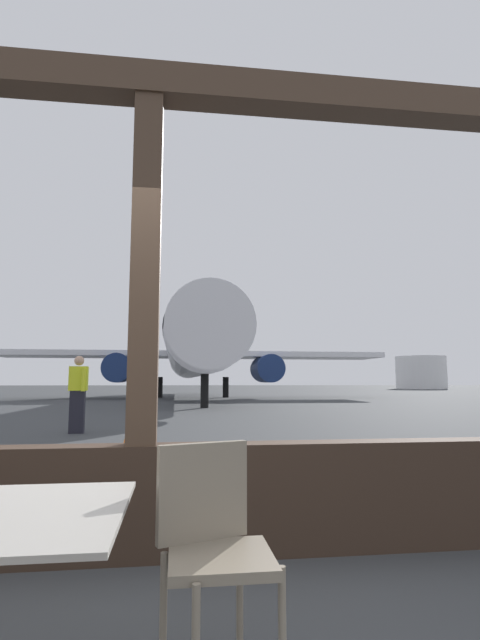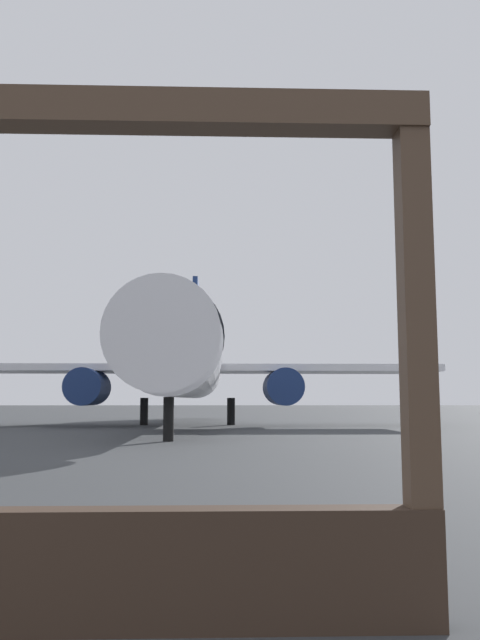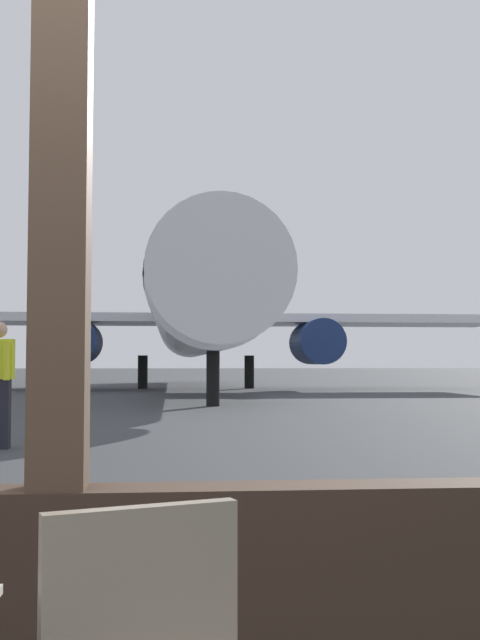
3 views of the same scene
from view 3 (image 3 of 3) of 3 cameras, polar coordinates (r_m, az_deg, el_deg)
name	(u,v)px [view 3 (image 3 of 3)]	position (r m, az deg, el deg)	size (l,w,h in m)	color
ground_plane	(164,384)	(42.86, -5.60, -4.68)	(220.00, 220.00, 0.00)	#383A3D
window_frame	(59,364)	(2.87, -13.10, -3.14)	(9.20, 0.24, 3.46)	#38281E
airplane	(198,312)	(33.19, -3.10, 0.59)	(26.80, 31.70, 10.19)	silver
traffic_cone	(58,506)	(5.14, -13.19, -13.13)	(0.36, 0.36, 0.60)	orange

